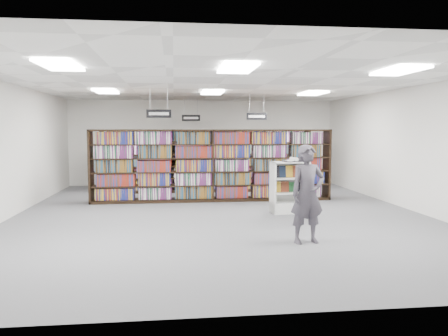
{
  "coord_description": "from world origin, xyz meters",
  "views": [
    {
      "loc": [
        -1.11,
        -10.68,
        2.08
      ],
      "look_at": [
        0.17,
        0.5,
        1.1
      ],
      "focal_mm": 35.0,
      "sensor_mm": 36.0,
      "label": 1
    }
  ],
  "objects": [
    {
      "name": "troffer_back_left",
      "position": [
        -3.0,
        2.0,
        3.16
      ],
      "size": [
        0.6,
        1.2,
        0.04
      ],
      "primitive_type": "cube",
      "color": "white",
      "rests_on": "ceiling"
    },
    {
      "name": "aisle_sign_right",
      "position": [
        1.5,
        3.0,
        2.53
      ],
      "size": [
        0.65,
        0.02,
        0.8
      ],
      "color": "#B2B2B7",
      "rests_on": "ceiling"
    },
    {
      "name": "floor",
      "position": [
        0.0,
        0.0,
        0.0
      ],
      "size": [
        12.0,
        12.0,
        0.0
      ],
      "primitive_type": "plane",
      "color": "#4F4F54",
      "rests_on": "ground"
    },
    {
      "name": "endcap_display",
      "position": [
        1.76,
        -0.03,
        0.45
      ],
      "size": [
        0.96,
        0.54,
        1.29
      ],
      "rotation": [
        0.0,
        0.0,
        0.08
      ],
      "color": "white",
      "rests_on": "floor"
    },
    {
      "name": "troffer_front_right",
      "position": [
        3.0,
        -3.0,
        3.16
      ],
      "size": [
        0.6,
        1.2,
        0.04
      ],
      "primitive_type": "cube",
      "color": "white",
      "rests_on": "ceiling"
    },
    {
      "name": "wall_back",
      "position": [
        0.0,
        6.0,
        1.6
      ],
      "size": [
        10.0,
        0.1,
        3.2
      ],
      "primitive_type": "cube",
      "color": "white",
      "rests_on": "ground"
    },
    {
      "name": "open_book",
      "position": [
        1.88,
        -0.06,
        1.33
      ],
      "size": [
        0.69,
        0.47,
        0.13
      ],
      "rotation": [
        0.0,
        0.0,
        0.18
      ],
      "color": "black",
      "rests_on": "endcap_display"
    },
    {
      "name": "troffer_back_right",
      "position": [
        3.0,
        2.0,
        3.16
      ],
      "size": [
        0.6,
        1.2,
        0.04
      ],
      "primitive_type": "cube",
      "color": "white",
      "rests_on": "ceiling"
    },
    {
      "name": "aisle_sign_center",
      "position": [
        -0.5,
        5.0,
        2.53
      ],
      "size": [
        0.65,
        0.02,
        0.8
      ],
      "color": "#B2B2B7",
      "rests_on": "ceiling"
    },
    {
      "name": "troffer_back_center",
      "position": [
        0.0,
        2.0,
        3.16
      ],
      "size": [
        0.6,
        1.2,
        0.04
      ],
      "primitive_type": "cube",
      "color": "white",
      "rests_on": "ceiling"
    },
    {
      "name": "bookshelf_row_mid",
      "position": [
        0.0,
        4.0,
        1.05
      ],
      "size": [
        7.0,
        0.6,
        2.1
      ],
      "color": "black",
      "rests_on": "floor"
    },
    {
      "name": "troffer_front_left",
      "position": [
        -3.0,
        -3.0,
        3.16
      ],
      "size": [
        0.6,
        1.2,
        0.04
      ],
      "primitive_type": "cube",
      "color": "white",
      "rests_on": "ceiling"
    },
    {
      "name": "bookshelf_row_far",
      "position": [
        0.0,
        5.7,
        1.05
      ],
      "size": [
        7.0,
        0.6,
        2.1
      ],
      "color": "black",
      "rests_on": "floor"
    },
    {
      "name": "wall_left",
      "position": [
        -5.0,
        0.0,
        1.6
      ],
      "size": [
        0.1,
        12.0,
        3.2
      ],
      "primitive_type": "cube",
      "color": "white",
      "rests_on": "ground"
    },
    {
      "name": "wall_right",
      "position": [
        5.0,
        0.0,
        1.6
      ],
      "size": [
        0.1,
        12.0,
        3.2
      ],
      "primitive_type": "cube",
      "color": "white",
      "rests_on": "ground"
    },
    {
      "name": "shopper",
      "position": [
        1.32,
        -2.97,
        0.91
      ],
      "size": [
        0.73,
        0.54,
        1.82
      ],
      "primitive_type": "imported",
      "rotation": [
        0.0,
        0.0,
        0.17
      ],
      "color": "#47424C",
      "rests_on": "floor"
    },
    {
      "name": "ceiling",
      "position": [
        0.0,
        0.0,
        3.2
      ],
      "size": [
        10.0,
        12.0,
        0.1
      ],
      "primitive_type": "cube",
      "color": "white",
      "rests_on": "wall_back"
    },
    {
      "name": "troffer_front_center",
      "position": [
        0.0,
        -3.0,
        3.16
      ],
      "size": [
        0.6,
        1.2,
        0.04
      ],
      "primitive_type": "cube",
      "color": "white",
      "rests_on": "ceiling"
    },
    {
      "name": "wall_front",
      "position": [
        0.0,
        -6.0,
        1.6
      ],
      "size": [
        10.0,
        0.1,
        3.2
      ],
      "primitive_type": "cube",
      "color": "white",
      "rests_on": "ground"
    },
    {
      "name": "bookshelf_row_near",
      "position": [
        0.0,
        2.0,
        1.05
      ],
      "size": [
        7.0,
        0.6,
        2.1
      ],
      "color": "black",
      "rests_on": "floor"
    },
    {
      "name": "aisle_sign_left",
      "position": [
        -1.5,
        1.0,
        2.53
      ],
      "size": [
        0.65,
        0.02,
        0.8
      ],
      "color": "#B2B2B7",
      "rests_on": "ceiling"
    }
  ]
}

